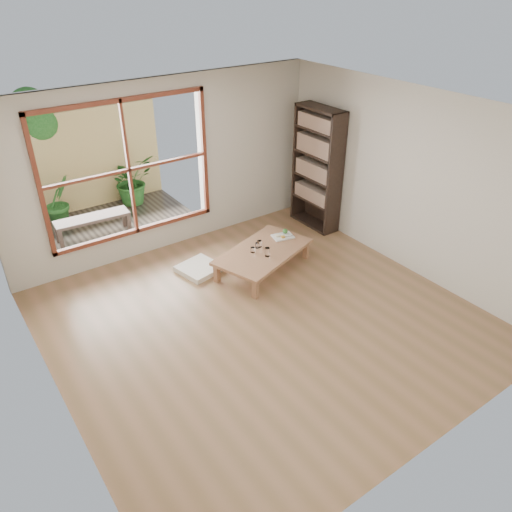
{
  "coord_description": "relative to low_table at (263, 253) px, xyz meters",
  "views": [
    {
      "loc": [
        -3.0,
        -4.12,
        3.94
      ],
      "look_at": [
        0.32,
        0.58,
        0.55
      ],
      "focal_mm": 35.0,
      "sensor_mm": 36.0,
      "label": 1
    }
  ],
  "objects": [
    {
      "name": "glass_short",
      "position": [
        -0.03,
        0.11,
        0.08
      ],
      "size": [
        0.06,
        0.06,
        0.08
      ],
      "primitive_type": "cylinder",
      "color": "silver",
      "rests_on": "low_table"
    },
    {
      "name": "shrub_right",
      "position": [
        -0.62,
        3.3,
        0.19
      ],
      "size": [
        1.0,
        0.93,
        0.89
      ],
      "primitive_type": "imported",
      "rotation": [
        0.0,
        0.0,
        0.35
      ],
      "color": "#2B6023",
      "rests_on": "deck"
    },
    {
      "name": "floor_cushion",
      "position": [
        -0.8,
        0.5,
        -0.24
      ],
      "size": [
        0.65,
        0.65,
        0.08
      ],
      "primitive_type": "cube",
      "rotation": [
        0.0,
        0.0,
        0.21
      ],
      "color": "silver",
      "rests_on": "ground"
    },
    {
      "name": "low_table",
      "position": [
        0.0,
        0.0,
        0.0
      ],
      "size": [
        1.65,
        1.25,
        0.32
      ],
      "rotation": [
        0.0,
        0.0,
        0.32
      ],
      "color": "#9D6D4C",
      "rests_on": "ground"
    },
    {
      "name": "food_tray",
      "position": [
        0.5,
        0.17,
        0.06
      ],
      "size": [
        0.35,
        0.29,
        0.1
      ],
      "rotation": [
        0.0,
        0.0,
        -0.22
      ],
      "color": "white",
      "rests_on": "low_table"
    },
    {
      "name": "bamboo_fence",
      "position": [
        -1.32,
        3.6,
        0.62
      ],
      "size": [
        2.8,
        0.06,
        1.8
      ],
      "primitive_type": "cube",
      "color": "#D2B86C",
      "rests_on": "ground"
    },
    {
      "name": "shrub_left",
      "position": [
        -2.0,
        3.1,
        0.19
      ],
      "size": [
        0.61,
        0.56,
        0.89
      ],
      "primitive_type": "imported",
      "rotation": [
        0.0,
        0.0,
        0.43
      ],
      "color": "#2B6023",
      "rests_on": "deck"
    },
    {
      "name": "glass_small",
      "position": [
        -0.16,
        0.05,
        0.08
      ],
      "size": [
        0.06,
        0.06,
        0.08
      ],
      "primitive_type": "cylinder",
      "color": "silver",
      "rests_on": "low_table"
    },
    {
      "name": "glass_mid",
      "position": [
        0.02,
        0.12,
        0.09
      ],
      "size": [
        0.07,
        0.07,
        0.1
      ],
      "primitive_type": "cylinder",
      "color": "silver",
      "rests_on": "low_table"
    },
    {
      "name": "garden_tree",
      "position": [
        -2.0,
        3.9,
        1.34
      ],
      "size": [
        1.04,
        0.85,
        2.22
      ],
      "color": "#4C3D2D",
      "rests_on": "ground"
    },
    {
      "name": "ground",
      "position": [
        -0.72,
        -0.96,
        -0.28
      ],
      "size": [
        5.0,
        5.0,
        0.0
      ],
      "primitive_type": "plane",
      "color": "#976D4B",
      "rests_on": "ground"
    },
    {
      "name": "glass_tall",
      "position": [
        -0.05,
        -0.16,
        0.1
      ],
      "size": [
        0.07,
        0.07,
        0.13
      ],
      "primitive_type": "cylinder",
      "color": "silver",
      "rests_on": "low_table"
    },
    {
      "name": "garden_bench",
      "position": [
        -1.71,
        2.37,
        0.06
      ],
      "size": [
        1.2,
        0.42,
        0.37
      ],
      "rotation": [
        0.0,
        0.0,
        -0.06
      ],
      "color": "#33221C",
      "rests_on": "deck"
    },
    {
      "name": "deck",
      "position": [
        -1.32,
        2.6,
        -0.28
      ],
      "size": [
        2.8,
        2.0,
        0.05
      ],
      "primitive_type": "cube",
      "color": "#3D362C",
      "rests_on": "ground"
    },
    {
      "name": "bookshelf",
      "position": [
        1.6,
        0.7,
        0.73
      ],
      "size": [
        0.32,
        0.91,
        2.01
      ],
      "primitive_type": "cube",
      "color": "#33221C",
      "rests_on": "ground"
    }
  ]
}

